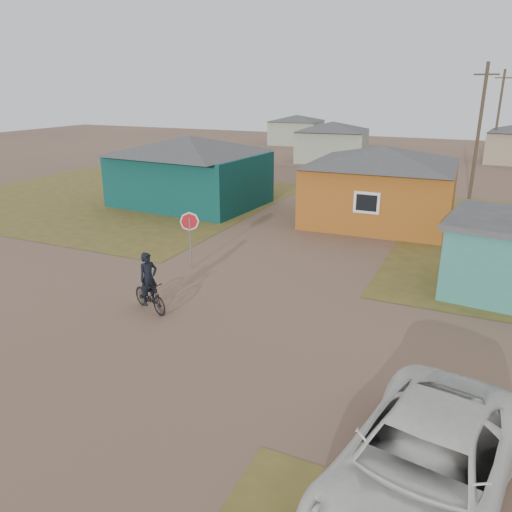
% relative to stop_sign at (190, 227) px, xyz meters
% --- Properties ---
extents(ground, '(120.00, 120.00, 0.00)m').
position_rel_stop_sign_xyz_m(ground, '(2.62, -4.09, -1.66)').
color(ground, brown).
extents(grass_nw, '(20.00, 18.00, 0.00)m').
position_rel_stop_sign_xyz_m(grass_nw, '(-11.38, 8.91, -1.65)').
color(grass_nw, brown).
rests_on(grass_nw, ground).
extents(house_teal, '(8.93, 7.08, 4.00)m').
position_rel_stop_sign_xyz_m(house_teal, '(-5.88, 9.41, 0.40)').
color(house_teal, '#093331').
rests_on(house_teal, ground).
extents(house_yellow, '(7.72, 6.76, 3.90)m').
position_rel_stop_sign_xyz_m(house_yellow, '(5.12, 9.91, 0.35)').
color(house_yellow, '#955017').
rests_on(house_yellow, ground).
extents(house_pale_west, '(7.04, 6.15, 3.60)m').
position_rel_stop_sign_xyz_m(house_pale_west, '(-3.38, 29.91, 0.20)').
color(house_pale_west, gray).
rests_on(house_pale_west, ground).
extents(house_pale_north, '(6.28, 5.81, 3.40)m').
position_rel_stop_sign_xyz_m(house_pale_north, '(-11.38, 41.91, 0.10)').
color(house_pale_north, gray).
rests_on(house_pale_north, ground).
extents(utility_pole_near, '(1.40, 0.20, 8.00)m').
position_rel_stop_sign_xyz_m(utility_pole_near, '(9.12, 17.91, 2.48)').
color(utility_pole_near, '#413527').
rests_on(utility_pole_near, ground).
extents(utility_pole_far, '(1.40, 0.20, 8.00)m').
position_rel_stop_sign_xyz_m(utility_pole_far, '(10.12, 33.91, 2.48)').
color(utility_pole_far, '#413527').
rests_on(utility_pole_far, ground).
extents(stop_sign, '(0.73, 0.16, 2.23)m').
position_rel_stop_sign_xyz_m(stop_sign, '(0.00, 0.00, 0.00)').
color(stop_sign, gray).
rests_on(stop_sign, ground).
extents(cyclist, '(1.75, 1.07, 1.92)m').
position_rel_stop_sign_xyz_m(cyclist, '(0.89, -3.84, -0.96)').
color(cyclist, black).
rests_on(cyclist, ground).
extents(vehicle, '(3.47, 5.91, 1.55)m').
position_rel_stop_sign_xyz_m(vehicle, '(9.61, -8.20, -0.88)').
color(vehicle, white).
rests_on(vehicle, ground).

